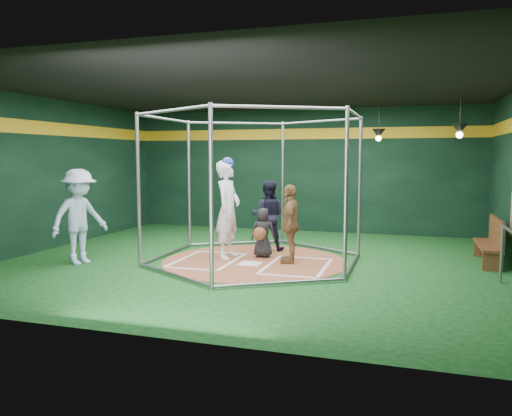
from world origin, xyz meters
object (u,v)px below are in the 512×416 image
(umpire, at_px, (268,215))
(visitor_leopard, at_px, (290,224))
(dugout_bench, at_px, (492,240))
(batter_figure, at_px, (228,209))

(umpire, bearing_deg, visitor_leopard, 116.54)
(umpire, bearing_deg, dugout_bench, 171.64)
(batter_figure, bearing_deg, dugout_bench, 11.51)
(visitor_leopard, bearing_deg, umpire, -155.17)
(dugout_bench, bearing_deg, batter_figure, -168.49)
(visitor_leopard, distance_m, dugout_bench, 4.07)
(batter_figure, distance_m, visitor_leopard, 1.39)
(batter_figure, xyz_separation_m, dugout_bench, (5.26, 1.07, -0.59))
(batter_figure, distance_m, umpire, 1.27)
(umpire, relative_size, dugout_bench, 1.00)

